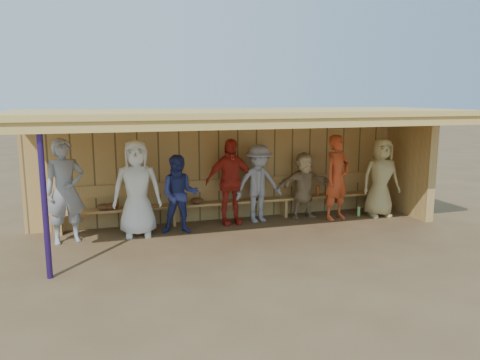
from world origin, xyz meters
The scene contains 12 objects.
ground centered at (0.00, 0.00, 0.00)m, with size 90.00×90.00×0.00m, color brown.
player_a centered at (-3.42, 0.44, 1.00)m, with size 0.73×0.48×2.00m, color gray.
player_b centered at (-2.09, 0.50, 0.97)m, with size 0.95×0.62×1.93m, color white.
player_c centered at (-1.26, 0.43, 0.80)m, with size 0.78×0.61×1.61m, color navy.
player_d centered at (-0.09, 0.81, 0.94)m, with size 1.10×0.46×1.87m, color red.
player_e centered at (0.57, 0.81, 0.86)m, with size 1.11×0.64×1.72m, color gray.
player_f centered at (1.67, 0.81, 0.76)m, with size 1.41×0.45×1.52m, color tan.
player_g centered at (2.34, 0.50, 0.96)m, with size 0.70×0.46×1.92m, color #C5441F.
player_h centered at (3.42, 0.43, 0.91)m, with size 0.89×0.58×1.83m, color tan.
dugout_structure centered at (0.39, 0.69, 1.69)m, with size 8.80×3.20×2.50m.
bench centered at (0.00, 1.12, 0.53)m, with size 7.60×0.34×0.93m.
dugout_equipment centered at (-1.02, 0.99, 0.49)m, with size 6.60×0.62×0.80m.
Camera 1 is at (-2.79, -8.79, 2.76)m, focal length 35.00 mm.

